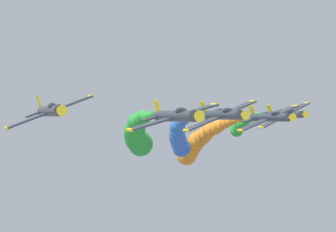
% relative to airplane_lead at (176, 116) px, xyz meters
% --- Properties ---
extents(airplane_lead, '(9.31, 10.35, 3.26)m').
position_rel_airplane_lead_xyz_m(airplane_lead, '(0.00, 0.00, 0.00)').
color(airplane_lead, '#333842').
extents(smoke_trail_lead, '(8.75, 23.91, 6.41)m').
position_rel_airplane_lead_xyz_m(smoke_trail_lead, '(-4.04, -23.21, -2.65)').
color(smoke_trail_lead, green).
extents(airplane_left_inner, '(9.04, 10.35, 3.82)m').
position_rel_airplane_lead_xyz_m(airplane_left_inner, '(-9.42, -8.69, 0.14)').
color(airplane_left_inner, '#333842').
extents(smoke_trail_left_inner, '(9.68, 24.84, 7.47)m').
position_rel_airplane_lead_xyz_m(smoke_trail_left_inner, '(-14.30, -33.03, -3.31)').
color(smoke_trail_left_inner, blue).
extents(airplane_right_inner, '(9.06, 10.35, 3.74)m').
position_rel_airplane_lead_xyz_m(airplane_right_inner, '(10.57, -7.82, 0.52)').
color(airplane_right_inner, '#333842').
extents(airplane_left_outer, '(9.06, 10.35, 3.75)m').
position_rel_airplane_lead_xyz_m(airplane_left_outer, '(-21.18, -17.55, -0.17)').
color(airplane_left_outer, '#333842').
extents(smoke_trail_left_outer, '(3.66, 25.04, 9.01)m').
position_rel_airplane_lead_xyz_m(smoke_trail_left_outer, '(-21.54, -41.79, -4.59)').
color(smoke_trail_left_outer, orange).
extents(airplane_trailing, '(8.84, 10.35, 4.32)m').
position_rel_airplane_lead_xyz_m(airplane_trailing, '(-30.76, -28.61, 0.26)').
color(airplane_trailing, '#333842').
extents(smoke_trail_trailing, '(4.63, 16.43, 4.80)m').
position_rel_airplane_lead_xyz_m(smoke_trail_trailing, '(-32.55, -46.67, -1.74)').
color(smoke_trail_trailing, green).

